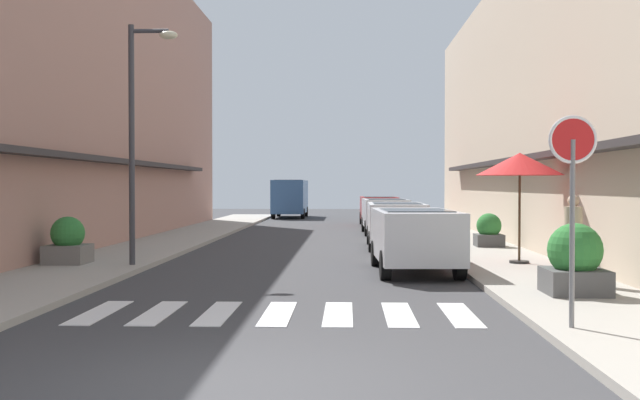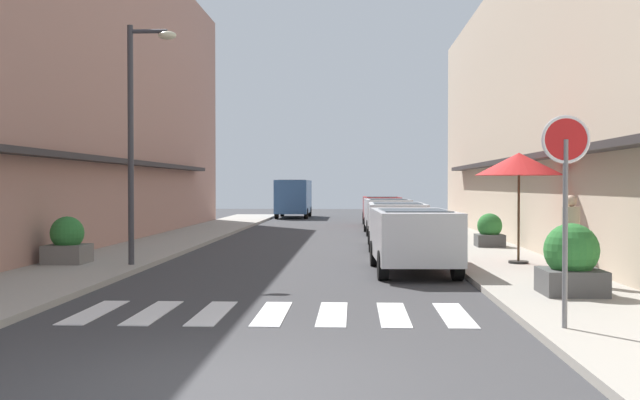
# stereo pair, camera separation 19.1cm
# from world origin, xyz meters

# --- Properties ---
(ground_plane) EXTENTS (81.29, 81.29, 0.00)m
(ground_plane) POSITION_xyz_m (0.00, 14.78, 0.00)
(ground_plane) COLOR #38383A
(sidewalk_left) EXTENTS (2.75, 51.73, 0.12)m
(sidewalk_left) POSITION_xyz_m (-5.08, 14.78, 0.06)
(sidewalk_left) COLOR #9E998E
(sidewalk_left) RESTS_ON ground_plane
(sidewalk_right) EXTENTS (2.75, 51.73, 0.12)m
(sidewalk_right) POSITION_xyz_m (5.08, 14.78, 0.06)
(sidewalk_right) COLOR #9E998E
(sidewalk_right) RESTS_ON ground_plane
(building_row_left) EXTENTS (5.50, 35.25, 11.06)m
(building_row_left) POSITION_xyz_m (-8.95, 15.63, 5.53)
(building_row_left) COLOR #A87A6B
(building_row_left) RESTS_ON ground_plane
(building_row_right) EXTENTS (5.50, 35.25, 9.46)m
(building_row_right) POSITION_xyz_m (8.95, 15.63, 4.73)
(building_row_right) COLOR #C6B299
(building_row_right) RESTS_ON ground_plane
(crosswalk) EXTENTS (6.15, 2.20, 0.01)m
(crosswalk) POSITION_xyz_m (-0.00, 4.23, 0.01)
(crosswalk) COLOR silver
(crosswalk) RESTS_ON ground_plane
(parked_car_near) EXTENTS (1.93, 4.21, 1.47)m
(parked_car_near) POSITION_xyz_m (2.65, 9.76, 0.92)
(parked_car_near) COLOR silver
(parked_car_near) RESTS_ON ground_plane
(parked_car_mid) EXTENTS (1.84, 4.37, 1.47)m
(parked_car_mid) POSITION_xyz_m (2.65, 16.36, 0.92)
(parked_car_mid) COLOR silver
(parked_car_mid) RESTS_ON ground_plane
(parked_car_far) EXTENTS (1.89, 4.35, 1.47)m
(parked_car_far) POSITION_xyz_m (2.65, 23.27, 0.92)
(parked_car_far) COLOR silver
(parked_car_far) RESTS_ON ground_plane
(parked_car_distant) EXTENTS (1.85, 4.48, 1.47)m
(parked_car_distant) POSITION_xyz_m (2.65, 29.42, 0.92)
(parked_car_distant) COLOR maroon
(parked_car_distant) RESTS_ON ground_plane
(delivery_van) EXTENTS (2.02, 5.40, 2.37)m
(delivery_van) POSITION_xyz_m (-2.50, 38.42, 1.41)
(delivery_van) COLOR #33598C
(delivery_van) RESTS_ON ground_plane
(round_street_sign) EXTENTS (0.65, 0.07, 2.84)m
(round_street_sign) POSITION_xyz_m (4.10, 2.67, 2.30)
(round_street_sign) COLOR slate
(round_street_sign) RESTS_ON sidewalk_right
(street_lamp) EXTENTS (1.19, 0.28, 5.75)m
(street_lamp) POSITION_xyz_m (-3.90, 10.12, 3.60)
(street_lamp) COLOR #38383D
(street_lamp) RESTS_ON sidewalk_left
(cafe_umbrella) EXTENTS (2.13, 2.13, 2.71)m
(cafe_umbrella) POSITION_xyz_m (5.31, 10.82, 2.53)
(cafe_umbrella) COLOR #262626
(cafe_umbrella) RESTS_ON sidewalk_right
(planter_corner) EXTENTS (1.04, 1.04, 1.25)m
(planter_corner) POSITION_xyz_m (5.09, 5.73, 0.70)
(planter_corner) COLOR #4C4C4C
(planter_corner) RESTS_ON sidewalk_right
(planter_midblock) EXTENTS (0.98, 0.98, 1.15)m
(planter_midblock) POSITION_xyz_m (-5.74, 10.35, 0.63)
(planter_midblock) COLOR slate
(planter_midblock) RESTS_ON sidewalk_left
(planter_far) EXTENTS (0.85, 0.85, 1.04)m
(planter_far) POSITION_xyz_m (5.52, 15.75, 0.60)
(planter_far) COLOR #4C4C4C
(planter_far) RESTS_ON sidewalk_right
(pedestrian_walking_near) EXTENTS (0.34, 0.34, 1.72)m
(pedestrian_walking_near) POSITION_xyz_m (5.48, 7.10, 1.03)
(pedestrian_walking_near) COLOR #282B33
(pedestrian_walking_near) RESTS_ON sidewalk_right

